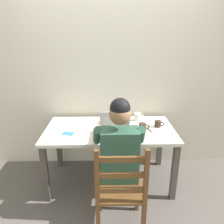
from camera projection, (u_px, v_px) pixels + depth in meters
ground_plane at (110, 180)px, 2.71m from camera, size 8.00×8.00×0.00m
back_wall at (109, 70)px, 2.71m from camera, size 6.00×0.04×2.60m
desk at (110, 135)px, 2.50m from camera, size 1.47×0.77×0.70m
seated_person at (119, 151)px, 2.05m from camera, size 0.50×0.60×1.23m
wooden_chair at (120, 190)px, 1.86m from camera, size 0.42×0.42×0.92m
laptop at (115, 129)px, 2.33m from camera, size 0.33×0.29×0.23m
computer_mouse at (141, 136)px, 2.26m from camera, size 0.06×0.10×0.03m
coffee_mug_white at (138, 117)px, 2.69m from camera, size 0.12×0.08×0.10m
coffee_mug_dark at (158, 124)px, 2.47m from camera, size 0.11×0.07×0.09m
coffee_mug_spare at (143, 127)px, 2.40m from camera, size 0.12×0.08×0.09m
book_stack_main at (111, 120)px, 2.61m from camera, size 0.20×0.16×0.08m
paper_pile_near_laptop at (157, 128)px, 2.46m from camera, size 0.24×0.22×0.02m
paper_pile_back_corner at (97, 129)px, 2.45m from camera, size 0.28×0.23×0.02m
landscape_photo_print at (68, 134)px, 2.35m from camera, size 0.15×0.12×0.00m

